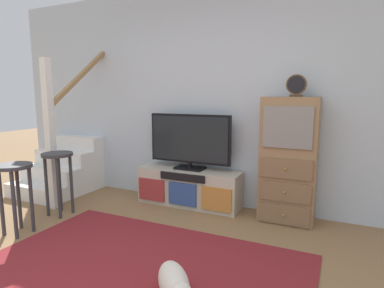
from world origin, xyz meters
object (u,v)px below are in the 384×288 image
Objects in this scene: bar_stool_far at (58,169)px; dog at (175,284)px; bar_stool_near at (15,182)px; side_cabinet at (288,160)px; media_console at (189,187)px; desk_clock at (296,86)px; television at (190,140)px.

dog is (1.94, -0.82, -0.42)m from bar_stool_far.
bar_stool_near is 1.97m from dog.
dog is (-0.46, -1.75, -0.56)m from side_cabinet.
media_console is at bearing -179.51° from side_cabinet.
desk_clock is (0.05, -0.01, 0.79)m from side_cabinet.
bar_stool_far is (-2.45, -0.91, -0.93)m from desk_clock.
side_cabinet is (1.19, 0.01, 0.45)m from media_console.
dog is at bearing -106.32° from desk_clock.
media_console is 1.84× the size of bar_stool_near.
side_cabinet is 1.92× the size of bar_stool_near.
bar_stool_far is at bearing -159.57° from desk_clock.
desk_clock is at bearing -1.33° from television.
dog is (0.73, -1.74, -0.11)m from media_console.
television is 0.78× the size of side_cabinet.
bar_stool_near is 0.56m from bar_stool_far.
media_console is at bearing -90.00° from television.
television is 1.50× the size of bar_stool_near.
dog is (-0.51, -1.73, -1.35)m from desk_clock.
side_cabinet is at bearing 32.00° from bar_stool_near.
dog is at bearing -7.91° from bar_stool_near.
dog is (0.73, -1.76, -0.71)m from television.
desk_clock is at bearing 31.24° from bar_stool_near.
bar_stool_far reaches higher than media_console.
television is at bearing 179.34° from side_cabinet.
television is 2.03m from dog.
television reaches higher than media_console.
bar_stool_far reaches higher than bar_stool_near.
media_console is 1.89m from dog.
media_console is at bearing 112.63° from dog.
television is at bearing 112.35° from dog.
bar_stool_far is 1.56× the size of dog.
television is 1.56m from bar_stool_far.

